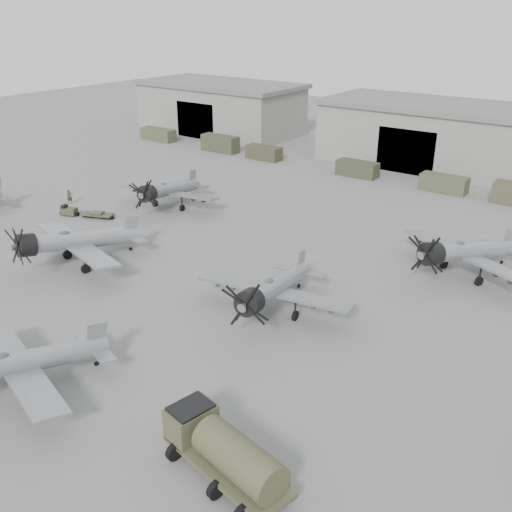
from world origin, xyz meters
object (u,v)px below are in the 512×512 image
Objects in this scene: aircraft_far_1 at (463,252)px; tug_trailer at (80,212)px; fuel_tanker at (225,450)px; ground_crew at (70,197)px; aircraft_mid_2 at (272,289)px; aircraft_mid_1 at (72,241)px; aircraft_near_1 at (13,365)px; aircraft_far_0 at (167,190)px.

aircraft_far_1 is 39.57m from tug_trailer.
fuel_tanker is (-1.95, -29.14, -0.68)m from aircraft_far_1.
aircraft_far_1 reaches higher than fuel_tanker.
tug_trailer is at bearing -93.56° from ground_crew.
aircraft_mid_2 reaches higher than ground_crew.
ground_crew is (-14.69, 10.61, -1.51)m from aircraft_mid_1.
ground_crew is at bearing -146.40° from aircraft_far_1.
fuel_tanker reaches higher than ground_crew.
tug_trailer is at bearing 151.73° from aircraft_near_1.
aircraft_far_0 is 2.05× the size of tug_trailer.
tug_trailer is (-38.39, -9.39, -1.85)m from aircraft_far_1.
aircraft_far_0 is at bearing 118.95° from aircraft_mid_1.
tug_trailer is at bearing 162.90° from fuel_tanker.
aircraft_mid_2 is 16.07m from fuel_tanker.
fuel_tanker is at bearing 25.62° from aircraft_near_1.
ground_crew is (-40.92, 21.83, -0.78)m from fuel_tanker.
aircraft_mid_1 is (-12.29, 13.54, 0.25)m from aircraft_near_1.
aircraft_far_1 is at bearing -7.96° from tug_trailer.
aircraft_mid_1 is 1.07× the size of aircraft_mid_2.
aircraft_mid_2 is at bearing 127.96° from fuel_tanker.
aircraft_far_0 is at bearing -152.66° from aircraft_far_1.
fuel_tanker is 4.55× the size of ground_crew.
aircraft_near_1 is 0.95× the size of aircraft_far_0.
aircraft_near_1 is 31.56m from tug_trailer.
aircraft_near_1 is 17.99m from aircraft_mid_2.
fuel_tanker is at bearing -9.00° from aircraft_mid_1.
aircraft_far_1 is 7.37× the size of ground_crew.
aircraft_mid_2 is at bearing -97.82° from aircraft_far_1.
fuel_tanker is (7.19, -14.36, -0.57)m from aircraft_mid_2.
fuel_tanker is (26.22, -11.22, -0.73)m from aircraft_mid_1.
aircraft_mid_2 reaches higher than fuel_tanker.
aircraft_near_1 is at bearing -110.47° from ground_crew.
tug_trailer is (-29.25, 5.39, -1.74)m from aircraft_mid_2.
tug_trailer is (-6.00, -7.46, -1.75)m from aircraft_far_0.
aircraft_mid_2 is at bearing -32.15° from tug_trailer.
aircraft_far_0 is at bearing 141.84° from aircraft_mid_2.
aircraft_far_1 is at bearing 46.62° from aircraft_mid_1.
aircraft_far_0 is at bearing 149.57° from fuel_tanker.
aircraft_far_1 reaches higher than ground_crew.
aircraft_mid_1 is at bearing -123.62° from aircraft_far_1.
fuel_tanker is 46.38m from ground_crew.
aircraft_near_1 is 35.25m from aircraft_far_1.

